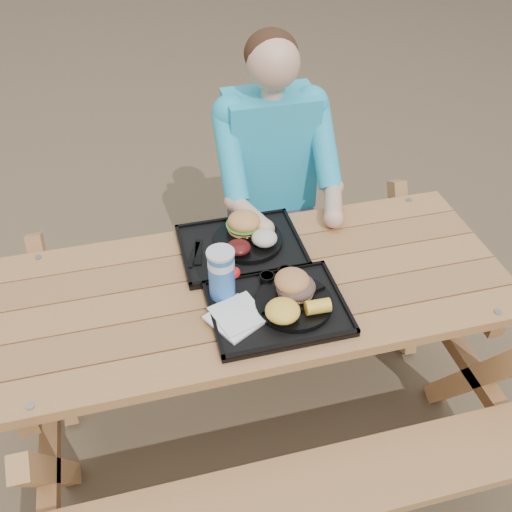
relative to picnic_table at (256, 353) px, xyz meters
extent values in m
plane|color=#999999|center=(0.00, 0.00, -0.38)|extent=(60.00, 60.00, 0.00)
cube|color=black|center=(0.04, -0.15, 0.39)|extent=(0.45, 0.35, 0.02)
cube|color=black|center=(-0.01, 0.20, 0.39)|extent=(0.45, 0.35, 0.02)
cylinder|color=black|center=(0.09, -0.15, 0.41)|extent=(0.26, 0.26, 0.02)
cylinder|color=black|center=(0.02, 0.21, 0.41)|extent=(0.26, 0.26, 0.02)
cube|color=white|center=(-0.11, -0.17, 0.40)|extent=(0.21, 0.21, 0.02)
cylinder|color=#1754B0|center=(-0.13, -0.04, 0.48)|extent=(0.09, 0.09, 0.18)
cylinder|color=black|center=(0.03, -0.02, 0.41)|extent=(0.05, 0.05, 0.03)
cylinder|color=yellow|center=(0.10, -0.01, 0.41)|extent=(0.06, 0.06, 0.03)
ellipsoid|color=yellow|center=(0.03, -0.21, 0.44)|extent=(0.11, 0.11, 0.06)
cube|color=black|center=(-0.17, 0.20, 0.40)|extent=(0.06, 0.15, 0.01)
ellipsoid|color=#4F100F|center=(-0.03, 0.14, 0.44)|extent=(0.09, 0.09, 0.04)
ellipsoid|color=beige|center=(0.07, 0.16, 0.44)|extent=(0.10, 0.10, 0.05)
camera|label=1|loc=(-0.36, -1.42, 1.76)|focal=40.00mm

